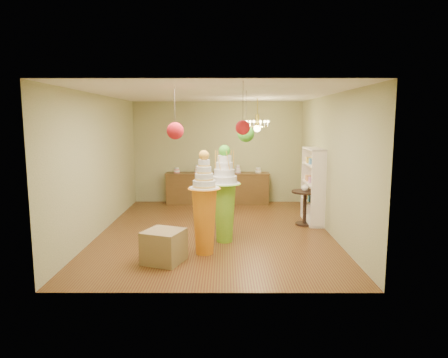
{
  "coord_description": "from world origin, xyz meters",
  "views": [
    {
      "loc": [
        0.22,
        -8.66,
        2.44
      ],
      "look_at": [
        0.2,
        0.0,
        1.17
      ],
      "focal_mm": 32.0,
      "sensor_mm": 36.0,
      "label": 1
    }
  ],
  "objects_px": {
    "sideboard": "(218,188)",
    "pedestal_green": "(224,201)",
    "pedestal_orange": "(204,212)",
    "round_table": "(305,203)"
  },
  "relations": [
    {
      "from": "pedestal_green",
      "to": "sideboard",
      "type": "xyz_separation_m",
      "value": [
        -0.21,
        3.75,
        -0.37
      ]
    },
    {
      "from": "pedestal_orange",
      "to": "sideboard",
      "type": "distance_m",
      "value": 4.51
    },
    {
      "from": "pedestal_green",
      "to": "round_table",
      "type": "relative_size",
      "value": 2.42
    },
    {
      "from": "sideboard",
      "to": "pedestal_orange",
      "type": "bearing_deg",
      "value": -92.02
    },
    {
      "from": "sideboard",
      "to": "pedestal_green",
      "type": "bearing_deg",
      "value": -86.82
    },
    {
      "from": "pedestal_green",
      "to": "round_table",
      "type": "xyz_separation_m",
      "value": [
        1.89,
        1.32,
        -0.33
      ]
    },
    {
      "from": "pedestal_green",
      "to": "sideboard",
      "type": "height_order",
      "value": "pedestal_green"
    },
    {
      "from": "round_table",
      "to": "pedestal_orange",
      "type": "bearing_deg",
      "value": -137.65
    },
    {
      "from": "sideboard",
      "to": "round_table",
      "type": "relative_size",
      "value": 3.74
    },
    {
      "from": "pedestal_orange",
      "to": "round_table",
      "type": "xyz_separation_m",
      "value": [
        2.26,
        2.06,
        -0.25
      ]
    }
  ]
}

